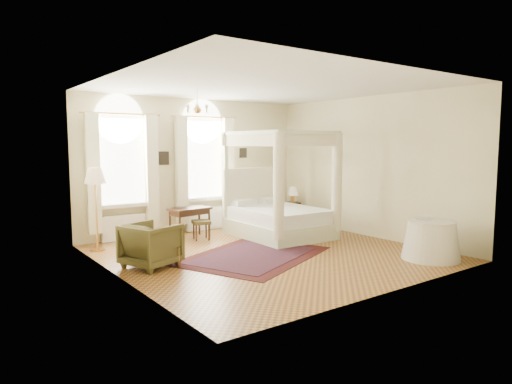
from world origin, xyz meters
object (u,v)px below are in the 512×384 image
stool (201,224)px  side_table (431,240)px  nightstand (292,212)px  armchair (151,245)px  coffee_table (165,247)px  writing_desk (190,212)px  floor_lamp (95,180)px  canopy_bed (280,213)px

stool → side_table: side_table is taller
stool → side_table: bearing=-57.2°
nightstand → armchair: (-5.01, -2.01, 0.10)m
nightstand → coffee_table: 5.20m
armchair → coffee_table: size_ratio=1.34×
writing_desk → floor_lamp: size_ratio=0.60×
canopy_bed → side_table: 3.52m
writing_desk → coffee_table: bearing=-128.5°
nightstand → floor_lamp: size_ratio=0.34×
canopy_bed → writing_desk: canopy_bed is taller
nightstand → stool: nightstand is taller
nightstand → floor_lamp: floor_lamp is taller
canopy_bed → side_table: (0.98, -3.37, -0.20)m
coffee_table → side_table: bearing=-30.7°
canopy_bed → stool: bearing=155.6°
canopy_bed → armchair: (-3.55, -0.76, -0.17)m
stool → nightstand: bearing=8.9°
canopy_bed → armchair: bearing=-168.0°
floor_lamp → side_table: size_ratio=1.57×
stool → coffee_table: bearing=-135.8°
nightstand → coffee_table: bearing=-156.5°
armchair → writing_desk: bearing=-63.4°
writing_desk → armchair: 2.52m
writing_desk → floor_lamp: floor_lamp is taller
stool → floor_lamp: (-2.26, 0.32, 1.09)m
coffee_table → armchair: bearing=164.4°
armchair → nightstand: bearing=-87.9°
stool → coffee_table: size_ratio=0.74×
nightstand → writing_desk: (-3.27, -0.19, 0.32)m
writing_desk → armchair: (-1.74, -1.82, -0.22)m
coffee_table → side_table: side_table is taller
stool → side_table: size_ratio=0.45×
coffee_table → floor_lamp: (-0.63, 1.91, 1.12)m
canopy_bed → nightstand: 1.94m
armchair → side_table: bearing=-139.8°
armchair → side_table: (4.53, -2.61, -0.03)m
stool → armchair: armchair is taller
armchair → floor_lamp: bearing=-7.7°
canopy_bed → side_table: canopy_bed is taller
side_table → floor_lamp: bearing=137.9°
canopy_bed → stool: 1.86m
stool → writing_desk: bearing=113.6°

